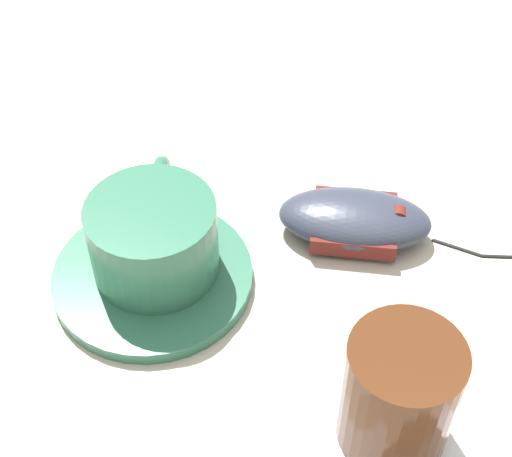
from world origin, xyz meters
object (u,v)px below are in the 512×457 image
(coffee_cup, at_px, (154,236))
(drinking_glass, at_px, (399,394))
(saucer, at_px, (153,277))
(computer_mouse, at_px, (355,219))

(coffee_cup, xyz_separation_m, drinking_glass, (0.13, 0.15, 0.00))
(saucer, distance_m, computer_mouse, 0.15)
(computer_mouse, relative_size, drinking_glass, 1.49)
(coffee_cup, relative_size, computer_mouse, 0.96)
(coffee_cup, distance_m, computer_mouse, 0.15)
(saucer, xyz_separation_m, computer_mouse, (-0.04, 0.15, 0.01))
(computer_mouse, xyz_separation_m, drinking_glass, (0.17, 0.00, 0.03))
(saucer, distance_m, drinking_glass, 0.20)
(coffee_cup, height_order, drinking_glass, drinking_glass)
(saucer, height_order, coffee_cup, coffee_cup)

